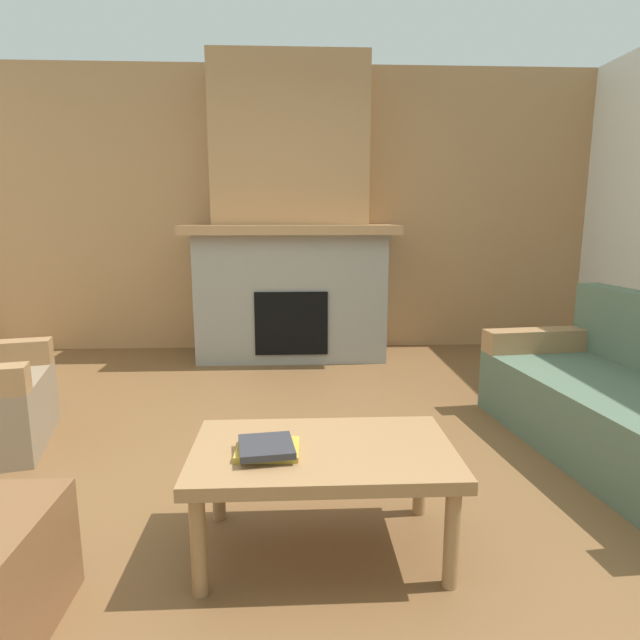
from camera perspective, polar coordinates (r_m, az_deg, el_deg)
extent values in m
plane|color=brown|center=(2.68, -3.27, -17.90)|extent=(9.00, 9.00, 0.00)
cube|color=#A87A4C|center=(5.35, -3.15, 11.49)|extent=(6.00, 0.12, 2.70)
cube|color=gray|center=(4.99, -3.09, 2.61)|extent=(1.70, 0.70, 1.15)
cube|color=black|center=(4.70, -3.09, -0.32)|extent=(0.64, 0.08, 0.56)
cube|color=#A87A4C|center=(4.89, -3.17, 9.67)|extent=(1.90, 0.82, 0.08)
cube|color=#A87A4C|center=(5.09, -3.25, 18.47)|extent=(1.40, 0.50, 1.47)
cube|color=#4C604C|center=(3.37, 30.01, -9.55)|extent=(1.03, 1.88, 0.40)
cube|color=#997047|center=(3.93, 22.93, -1.98)|extent=(0.85, 0.25, 0.15)
cube|color=#997047|center=(2.10, 0.32, -14.08)|extent=(1.00, 0.60, 0.05)
cylinder|color=#997047|center=(2.02, -12.89, -22.43)|extent=(0.06, 0.06, 0.38)
cylinder|color=#997047|center=(2.07, 13.94, -21.69)|extent=(0.06, 0.06, 0.38)
cylinder|color=#997047|center=(2.43, -10.86, -16.26)|extent=(0.06, 0.06, 0.38)
cylinder|color=#997047|center=(2.47, 10.66, -15.82)|extent=(0.06, 0.06, 0.38)
cube|color=gold|center=(2.05, -5.62, -13.63)|extent=(0.24, 0.20, 0.02)
cube|color=#2D2D33|center=(2.02, -5.79, -13.34)|extent=(0.22, 0.23, 0.03)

